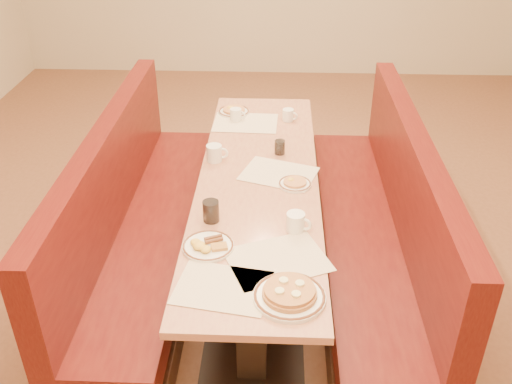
{
  "coord_description": "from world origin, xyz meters",
  "views": [
    {
      "loc": [
        0.11,
        -2.89,
        2.42
      ],
      "look_at": [
        0.0,
        -0.31,
        0.85
      ],
      "focal_mm": 40.0,
      "sensor_mm": 36.0,
      "label": 1
    }
  ],
  "objects_px": {
    "soda_tumbler_mid": "(280,147)",
    "coffee_mug_a": "(296,222)",
    "coffee_mug_c": "(289,115)",
    "soda_tumbler_near": "(211,211)",
    "diner_table": "(258,232)",
    "eggs_plate": "(208,246)",
    "coffee_mug_d": "(236,115)",
    "pancake_plate": "(289,294)",
    "booth_left": "(141,231)",
    "coffee_mug_b": "(215,153)",
    "booth_right": "(377,236)"
  },
  "relations": [
    {
      "from": "diner_table",
      "to": "eggs_plate",
      "type": "height_order",
      "value": "eggs_plate"
    },
    {
      "from": "soda_tumbler_mid",
      "to": "eggs_plate",
      "type": "bearing_deg",
      "value": -108.68
    },
    {
      "from": "coffee_mug_c",
      "to": "soda_tumbler_near",
      "type": "relative_size",
      "value": 0.94
    },
    {
      "from": "booth_right",
      "to": "coffee_mug_d",
      "type": "bearing_deg",
      "value": 137.78
    },
    {
      "from": "coffee_mug_a",
      "to": "soda_tumbler_near",
      "type": "height_order",
      "value": "soda_tumbler_near"
    },
    {
      "from": "eggs_plate",
      "to": "coffee_mug_a",
      "type": "height_order",
      "value": "coffee_mug_a"
    },
    {
      "from": "coffee_mug_b",
      "to": "pancake_plate",
      "type": "bearing_deg",
      "value": -70.28
    },
    {
      "from": "booth_left",
      "to": "coffee_mug_a",
      "type": "bearing_deg",
      "value": -28.51
    },
    {
      "from": "booth_right",
      "to": "pancake_plate",
      "type": "bearing_deg",
      "value": -118.57
    },
    {
      "from": "pancake_plate",
      "to": "coffee_mug_d",
      "type": "relative_size",
      "value": 2.77
    },
    {
      "from": "eggs_plate",
      "to": "coffee_mug_c",
      "type": "bearing_deg",
      "value": 75.23
    },
    {
      "from": "diner_table",
      "to": "coffee_mug_d",
      "type": "height_order",
      "value": "coffee_mug_d"
    },
    {
      "from": "pancake_plate",
      "to": "soda_tumbler_mid",
      "type": "bearing_deg",
      "value": 92.11
    },
    {
      "from": "diner_table",
      "to": "coffee_mug_a",
      "type": "height_order",
      "value": "coffee_mug_a"
    },
    {
      "from": "soda_tumbler_mid",
      "to": "coffee_mug_a",
      "type": "bearing_deg",
      "value": -84.06
    },
    {
      "from": "booth_right",
      "to": "eggs_plate",
      "type": "bearing_deg",
      "value": -144.45
    },
    {
      "from": "coffee_mug_c",
      "to": "soda_tumbler_near",
      "type": "bearing_deg",
      "value": -85.96
    },
    {
      "from": "coffee_mug_c",
      "to": "soda_tumbler_mid",
      "type": "bearing_deg",
      "value": -74.89
    },
    {
      "from": "pancake_plate",
      "to": "soda_tumbler_near",
      "type": "height_order",
      "value": "soda_tumbler_near"
    },
    {
      "from": "eggs_plate",
      "to": "booth_right",
      "type": "bearing_deg",
      "value": 35.55
    },
    {
      "from": "coffee_mug_a",
      "to": "coffee_mug_c",
      "type": "xyz_separation_m",
      "value": [
        -0.03,
        1.36,
        -0.01
      ]
    },
    {
      "from": "coffee_mug_b",
      "to": "soda_tumbler_near",
      "type": "xyz_separation_m",
      "value": [
        0.05,
        -0.66,
        0.0
      ]
    },
    {
      "from": "coffee_mug_a",
      "to": "coffee_mug_d",
      "type": "bearing_deg",
      "value": 128.09
    },
    {
      "from": "booth_right",
      "to": "pancake_plate",
      "type": "relative_size",
      "value": 7.94
    },
    {
      "from": "diner_table",
      "to": "soda_tumbler_near",
      "type": "xyz_separation_m",
      "value": [
        -0.23,
        -0.44,
        0.43
      ]
    },
    {
      "from": "diner_table",
      "to": "coffee_mug_a",
      "type": "xyz_separation_m",
      "value": [
        0.21,
        -0.51,
        0.43
      ]
    },
    {
      "from": "diner_table",
      "to": "coffee_mug_a",
      "type": "distance_m",
      "value": 0.7
    },
    {
      "from": "booth_left",
      "to": "diner_table",
      "type": "bearing_deg",
      "value": 0.0
    },
    {
      "from": "diner_table",
      "to": "coffee_mug_d",
      "type": "relative_size",
      "value": 21.97
    },
    {
      "from": "coffee_mug_a",
      "to": "coffee_mug_b",
      "type": "height_order",
      "value": "coffee_mug_b"
    },
    {
      "from": "coffee_mug_d",
      "to": "soda_tumbler_near",
      "type": "relative_size",
      "value": 0.98
    },
    {
      "from": "booth_left",
      "to": "booth_right",
      "type": "bearing_deg",
      "value": 0.0
    },
    {
      "from": "diner_table",
      "to": "booth_right",
      "type": "xyz_separation_m",
      "value": [
        0.73,
        0.0,
        -0.01
      ]
    },
    {
      "from": "diner_table",
      "to": "coffee_mug_c",
      "type": "xyz_separation_m",
      "value": [
        0.18,
        0.85,
        0.42
      ]
    },
    {
      "from": "eggs_plate",
      "to": "soda_tumbler_mid",
      "type": "distance_m",
      "value": 1.07
    },
    {
      "from": "eggs_plate",
      "to": "coffee_mug_a",
      "type": "distance_m",
      "value": 0.46
    },
    {
      "from": "coffee_mug_d",
      "to": "pancake_plate",
      "type": "bearing_deg",
      "value": -63.76
    },
    {
      "from": "booth_left",
      "to": "eggs_plate",
      "type": "bearing_deg",
      "value": -52.99
    },
    {
      "from": "eggs_plate",
      "to": "booth_left",
      "type": "bearing_deg",
      "value": 127.01
    },
    {
      "from": "coffee_mug_d",
      "to": "soda_tumbler_near",
      "type": "height_order",
      "value": "soda_tumbler_near"
    },
    {
      "from": "soda_tumbler_mid",
      "to": "coffee_mug_c",
      "type": "bearing_deg",
      "value": 83.4
    },
    {
      "from": "eggs_plate",
      "to": "coffee_mug_d",
      "type": "relative_size",
      "value": 2.22
    },
    {
      "from": "booth_left",
      "to": "coffee_mug_c",
      "type": "distance_m",
      "value": 1.32
    },
    {
      "from": "pancake_plate",
      "to": "coffee_mug_c",
      "type": "relative_size",
      "value": 2.88
    },
    {
      "from": "booth_left",
      "to": "booth_right",
      "type": "relative_size",
      "value": 1.0
    },
    {
      "from": "pancake_plate",
      "to": "coffee_mug_c",
      "type": "xyz_separation_m",
      "value": [
        0.01,
        1.87,
        0.02
      ]
    },
    {
      "from": "pancake_plate",
      "to": "coffee_mug_a",
      "type": "bearing_deg",
      "value": 85.76
    },
    {
      "from": "diner_table",
      "to": "coffee_mug_c",
      "type": "relative_size",
      "value": 22.87
    },
    {
      "from": "coffee_mug_a",
      "to": "soda_tumbler_near",
      "type": "bearing_deg",
      "value": -167.74
    },
    {
      "from": "eggs_plate",
      "to": "coffee_mug_d",
      "type": "bearing_deg",
      "value": 88.79
    }
  ]
}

